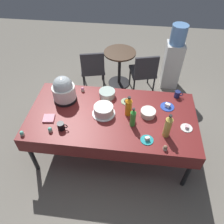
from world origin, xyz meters
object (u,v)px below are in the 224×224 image
(frosted_layer_cake, at_px, (104,110))
(soda_bottle_ginger_ale, at_px, (168,126))
(cupcake_vanilla, at_px, (83,89))
(cupcake_berry, at_px, (50,130))
(dessert_plate_teal, at_px, (147,139))
(cupcake_mint, at_px, (22,133))
(glass_salad_bowl, at_px, (107,94))
(dessert_plate_white, at_px, (187,128))
(soda_bottle_orange_juice, at_px, (129,106))
(slow_cooker, at_px, (64,90))
(dessert_plate_cobalt, at_px, (167,106))
(ceramic_snack_bowl, at_px, (148,113))
(maroon_chair_right, at_px, (144,71))
(potluck_table, at_px, (112,118))
(dessert_plate_sage, at_px, (126,101))
(round_cafe_table, at_px, (120,62))
(water_cooler, at_px, (173,59))
(soda_bottle_lime_soda, at_px, (133,118))
(maroon_chair_left, at_px, (93,67))
(coffee_mug_black, at_px, (61,126))
(cupcake_cocoa, at_px, (165,148))
(coffee_mug_navy, at_px, (177,94))

(frosted_layer_cake, height_order, soda_bottle_ginger_ale, soda_bottle_ginger_ale)
(cupcake_vanilla, xyz_separation_m, cupcake_berry, (-0.23, -0.79, 0.00))
(dessert_plate_teal, xyz_separation_m, cupcake_mint, (-1.48, -0.10, 0.02))
(glass_salad_bowl, height_order, dessert_plate_white, glass_salad_bowl)
(dessert_plate_teal, bearing_deg, soda_bottle_orange_juice, 121.65)
(slow_cooker, bearing_deg, dessert_plate_cobalt, 0.76)
(dessert_plate_white, bearing_deg, ceramic_snack_bowl, 160.17)
(maroon_chair_right, bearing_deg, potluck_table, -106.36)
(dessert_plate_white, distance_m, dessert_plate_teal, 0.54)
(cupcake_mint, bearing_deg, slow_cooker, 63.18)
(potluck_table, relative_size, dessert_plate_teal, 14.31)
(slow_cooker, xyz_separation_m, glass_salad_bowl, (0.57, 0.14, -0.13))
(slow_cooker, height_order, dessert_plate_teal, slow_cooker)
(potluck_table, bearing_deg, cupcake_berry, -152.67)
(glass_salad_bowl, height_order, dessert_plate_sage, glass_salad_bowl)
(dessert_plate_sage, height_order, round_cafe_table, dessert_plate_sage)
(cupcake_berry, distance_m, water_cooler, 2.69)
(dessert_plate_sage, distance_m, round_cafe_table, 1.42)
(slow_cooker, height_order, soda_bottle_lime_soda, slow_cooker)
(potluck_table, relative_size, ceramic_snack_bowl, 11.24)
(water_cooler, bearing_deg, dessert_plate_white, -90.47)
(soda_bottle_lime_soda, bearing_deg, slow_cooker, 159.43)
(slow_cooker, relative_size, dessert_plate_cobalt, 2.03)
(ceramic_snack_bowl, bearing_deg, round_cafe_table, 107.82)
(maroon_chair_left, bearing_deg, dessert_plate_cobalt, -43.44)
(dessert_plate_sage, bearing_deg, soda_bottle_lime_soda, -75.50)
(cupcake_mint, xyz_separation_m, coffee_mug_black, (0.44, 0.15, 0.02))
(soda_bottle_lime_soda, relative_size, soda_bottle_orange_juice, 0.96)
(dessert_plate_sage, distance_m, cupcake_cocoa, 0.89)
(coffee_mug_black, bearing_deg, cupcake_berry, -156.29)
(slow_cooker, height_order, cupcake_berry, slow_cooker)
(frosted_layer_cake, bearing_deg, water_cooler, 58.44)
(cupcake_mint, bearing_deg, maroon_chair_left, 75.39)
(cupcake_mint, relative_size, round_cafe_table, 0.09)
(cupcake_cocoa, xyz_separation_m, maroon_chair_left, (-1.19, 1.90, -0.29))
(potluck_table, height_order, soda_bottle_ginger_ale, soda_bottle_ginger_ale)
(dessert_plate_white, height_order, dessert_plate_cobalt, dessert_plate_cobalt)
(soda_bottle_ginger_ale, xyz_separation_m, round_cafe_table, (-0.73, 1.91, -0.41))
(soda_bottle_ginger_ale, bearing_deg, dessert_plate_cobalt, 84.28)
(dessert_plate_white, bearing_deg, frosted_layer_cake, 173.16)
(slow_cooker, distance_m, round_cafe_table, 1.62)
(potluck_table, bearing_deg, maroon_chair_left, 110.49)
(maroon_chair_left, bearing_deg, dessert_plate_teal, -61.08)
(potluck_table, bearing_deg, frosted_layer_cake, 177.07)
(frosted_layer_cake, distance_m, round_cafe_table, 1.67)
(dessert_plate_sage, distance_m, maroon_chair_left, 1.38)
(coffee_mug_navy, bearing_deg, ceramic_snack_bowl, -135.12)
(cupcake_vanilla, relative_size, maroon_chair_left, 0.08)
(dessert_plate_teal, xyz_separation_m, coffee_mug_black, (-1.04, 0.05, 0.04))
(frosted_layer_cake, xyz_separation_m, maroon_chair_right, (0.53, 1.42, -0.32))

